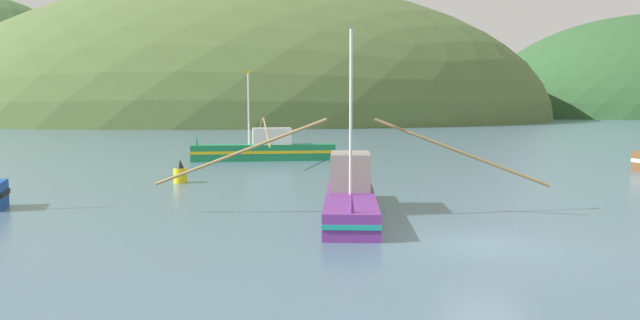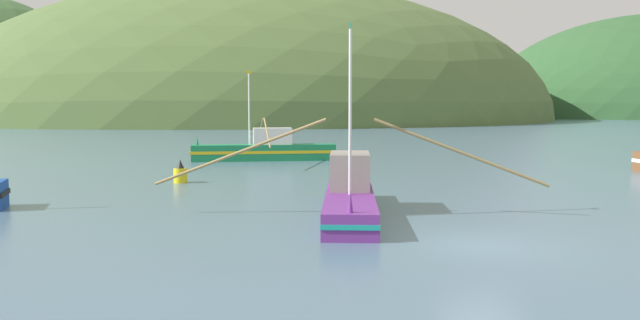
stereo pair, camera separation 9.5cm
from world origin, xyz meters
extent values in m
plane|color=slate|center=(0.00, 0.00, 0.00)|extent=(600.00, 600.00, 0.00)
ellipsoid|color=#516B38|center=(18.88, 153.38, 0.00)|extent=(160.77, 128.62, 70.64)
cube|color=#197A47|center=(-1.25, 31.20, 0.62)|extent=(11.16, 3.04, 1.25)
cube|color=gold|center=(-1.25, 31.20, 0.69)|extent=(11.27, 3.07, 0.22)
cone|color=#197A47|center=(-6.29, 31.84, 1.60)|extent=(0.22, 0.22, 0.70)
cube|color=silver|center=(-0.60, 31.12, 1.88)|extent=(3.10, 1.75, 1.28)
cylinder|color=silver|center=(-2.36, 31.34, 3.96)|extent=(0.12, 0.12, 5.42)
cube|color=gold|center=(-2.36, 31.34, 6.79)|extent=(0.36, 0.07, 0.20)
cylinder|color=#997F4C|center=(-1.82, 26.72, 2.40)|extent=(1.05, 7.34, 1.83)
cylinder|color=#997F4C|center=(-0.68, 35.67, 2.40)|extent=(1.05, 7.34, 1.83)
cube|color=#6B2D84|center=(-2.26, 6.29, 0.45)|extent=(4.85, 10.22, 0.90)
cube|color=teal|center=(-2.26, 6.29, 0.50)|extent=(4.89, 10.33, 0.16)
cone|color=#6B2D84|center=(-3.67, 1.85, 1.25)|extent=(0.25, 0.25, 0.70)
cube|color=gray|center=(-1.91, 7.40, 1.64)|extent=(2.34, 3.12, 1.48)
cylinder|color=silver|center=(-2.42, 5.80, 4.05)|extent=(0.12, 0.12, 6.29)
cube|color=teal|center=(-2.42, 5.80, 7.31)|extent=(0.14, 0.35, 0.20)
cylinder|color=#997F4C|center=(1.87, 4.98, 2.49)|extent=(6.55, 2.18, 2.69)
cylinder|color=#997F4C|center=(-6.39, 7.60, 2.49)|extent=(6.55, 2.18, 2.69)
cylinder|color=yellow|center=(-8.20, 18.63, 0.40)|extent=(0.75, 0.75, 0.80)
cone|color=black|center=(-8.20, 18.63, 1.05)|extent=(0.45, 0.45, 0.50)
camera|label=1|loc=(-9.96, -17.38, 4.38)|focal=35.83mm
camera|label=2|loc=(-9.87, -17.40, 4.38)|focal=35.83mm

